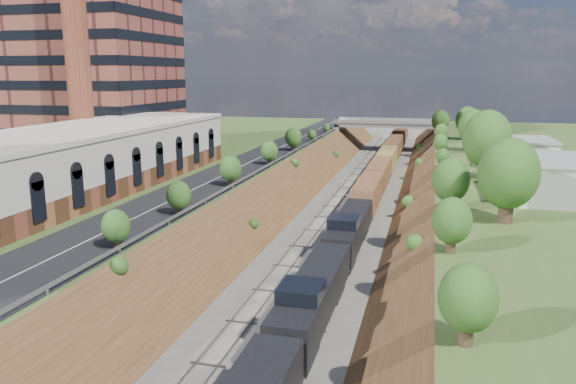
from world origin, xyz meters
name	(u,v)px	position (x,y,z in m)	size (l,w,h in m)	color
platform_left	(122,182)	(-33.00, 60.00, 2.50)	(44.00, 180.00, 5.00)	#405C26
embankment_left	(267,208)	(-11.00, 60.00, 0.00)	(7.07, 180.00, 7.07)	olive
embankment_right	(433,218)	(11.00, 60.00, 0.00)	(7.07, 180.00, 7.07)	olive
rail_left_track	(327,211)	(-2.60, 60.00, 0.09)	(1.58, 180.00, 0.18)	gray
rail_right_track	(367,213)	(2.60, 60.00, 0.09)	(1.58, 180.00, 0.18)	gray
road	(235,170)	(-15.50, 60.00, 5.05)	(8.00, 180.00, 0.10)	black
guardrail	(263,168)	(-11.40, 59.80, 5.55)	(0.10, 171.00, 0.70)	#99999E
commercial_building	(49,167)	(-28.00, 38.00, 8.51)	(14.30, 62.30, 7.00)	brown
smokestack	(74,19)	(-36.00, 56.00, 25.00)	(3.20, 3.20, 40.00)	brown
overpass	(387,130)	(0.00, 122.00, 4.92)	(24.50, 8.30, 7.40)	gray
white_building_near	(558,180)	(23.50, 52.00, 7.00)	(9.00, 12.00, 4.00)	silver
white_building_far	(522,153)	(23.00, 74.00, 6.80)	(8.00, 10.00, 3.60)	silver
tree_right_large	(509,174)	(17.00, 40.00, 9.38)	(5.25, 5.25, 7.61)	#473323
tree_left_crest	(84,241)	(-11.80, 20.00, 7.04)	(2.45, 2.45, 3.55)	#473323
freight_train	(378,175)	(2.60, 75.20, 2.48)	(2.84, 145.48, 4.55)	black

